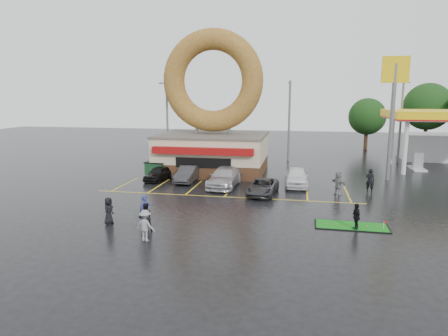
% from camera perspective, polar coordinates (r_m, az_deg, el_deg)
% --- Properties ---
extents(ground, '(120.00, 120.00, 0.00)m').
position_cam_1_polar(ground, '(26.22, -1.36, -5.98)').
color(ground, black).
rests_on(ground, ground).
extents(donut_shop, '(10.20, 8.70, 13.50)m').
position_cam_1_polar(donut_shop, '(38.58, -1.62, 6.04)').
color(donut_shop, '#472B19').
rests_on(donut_shop, ground).
extents(gas_station, '(12.30, 13.65, 5.90)m').
position_cam_1_polar(gas_station, '(47.93, 28.80, 4.70)').
color(gas_station, silver).
rests_on(gas_station, ground).
extents(shell_sign, '(2.20, 0.36, 10.60)m').
position_cam_1_polar(shell_sign, '(37.35, 23.08, 9.56)').
color(shell_sign, slate).
rests_on(shell_sign, ground).
extents(streetlight_left, '(0.40, 2.21, 9.00)m').
position_cam_1_polar(streetlight_left, '(47.15, -8.14, 7.12)').
color(streetlight_left, slate).
rests_on(streetlight_left, ground).
extents(streetlight_mid, '(0.40, 2.21, 9.00)m').
position_cam_1_polar(streetlight_mid, '(45.58, 9.29, 6.98)').
color(streetlight_mid, slate).
rests_on(streetlight_mid, ground).
extents(streetlight_right, '(0.40, 2.21, 9.00)m').
position_cam_1_polar(streetlight_right, '(47.75, 23.97, 6.37)').
color(streetlight_right, slate).
rests_on(streetlight_right, ground).
extents(tree_far_c, '(6.30, 6.30, 9.00)m').
position_cam_1_polar(tree_far_c, '(60.89, 27.10, 7.81)').
color(tree_far_c, '#332114').
rests_on(tree_far_c, ground).
extents(tree_far_d, '(4.90, 4.90, 7.00)m').
position_cam_1_polar(tree_far_d, '(57.29, 19.78, 6.93)').
color(tree_far_d, '#332114').
rests_on(tree_far_d, ground).
extents(car_black, '(1.90, 3.78, 1.24)m').
position_cam_1_polar(car_black, '(35.43, -9.34, -0.76)').
color(car_black, black).
rests_on(car_black, ground).
extents(car_dgrey, '(1.52, 4.18, 1.37)m').
position_cam_1_polar(car_dgrey, '(34.59, -5.16, -0.83)').
color(car_dgrey, '#2C2C2E').
rests_on(car_dgrey, ground).
extents(car_silver, '(2.40, 5.39, 1.54)m').
position_cam_1_polar(car_silver, '(32.60, 0.07, -1.33)').
color(car_silver, '#A7A7AC').
rests_on(car_silver, ground).
extents(car_grey, '(2.34, 4.44, 1.19)m').
position_cam_1_polar(car_grey, '(30.17, 5.53, -2.67)').
color(car_grey, '#303133').
rests_on(car_grey, ground).
extents(car_white, '(2.00, 4.57, 1.53)m').
position_cam_1_polar(car_white, '(33.24, 10.30, -1.27)').
color(car_white, white).
rests_on(car_white, ground).
extents(person_blue, '(0.77, 0.67, 1.78)m').
position_cam_1_polar(person_blue, '(23.31, -11.20, -6.00)').
color(person_blue, navy).
rests_on(person_blue, ground).
extents(person_blackjkt, '(0.99, 0.99, 1.62)m').
position_cam_1_polar(person_blackjkt, '(22.34, -11.17, -6.95)').
color(person_blackjkt, black).
rests_on(person_blackjkt, ground).
extents(person_hoodie, '(1.17, 0.84, 1.64)m').
position_cam_1_polar(person_hoodie, '(20.97, -11.16, -8.06)').
color(person_hoodie, gray).
rests_on(person_hoodie, ground).
extents(person_bystander, '(0.52, 0.79, 1.60)m').
position_cam_1_polar(person_bystander, '(24.11, -16.16, -5.89)').
color(person_bystander, black).
rests_on(person_bystander, ground).
extents(person_cameraman, '(0.58, 0.96, 1.53)m').
position_cam_1_polar(person_cameraman, '(23.39, 18.35, -6.61)').
color(person_cameraman, black).
rests_on(person_cameraman, ground).
extents(person_walker_near, '(1.44, 1.63, 1.79)m').
position_cam_1_polar(person_walker_near, '(30.98, 16.02, -2.12)').
color(person_walker_near, gray).
rests_on(person_walker_near, ground).
extents(person_walker_far, '(0.76, 0.60, 1.83)m').
position_cam_1_polar(person_walker_far, '(32.63, 20.14, -1.70)').
color(person_walker_far, black).
rests_on(person_walker_far, ground).
extents(dumpster, '(2.02, 1.56, 1.30)m').
position_cam_1_polar(dumpster, '(36.98, -9.62, -0.26)').
color(dumpster, '#1A4425').
rests_on(dumpster, ground).
extents(putting_green, '(4.13, 1.85, 0.52)m').
position_cam_1_polar(putting_green, '(24.11, 17.74, -7.88)').
color(putting_green, black).
rests_on(putting_green, ground).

